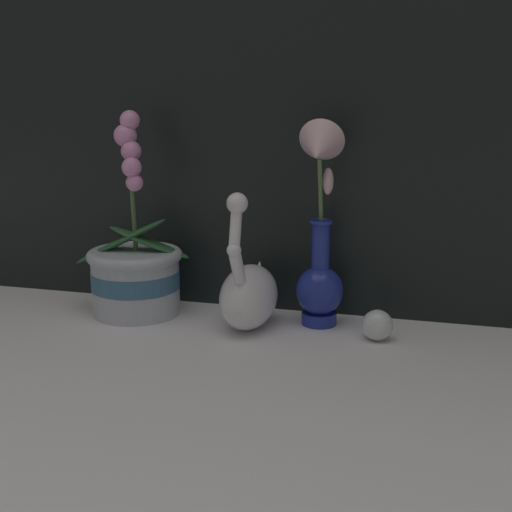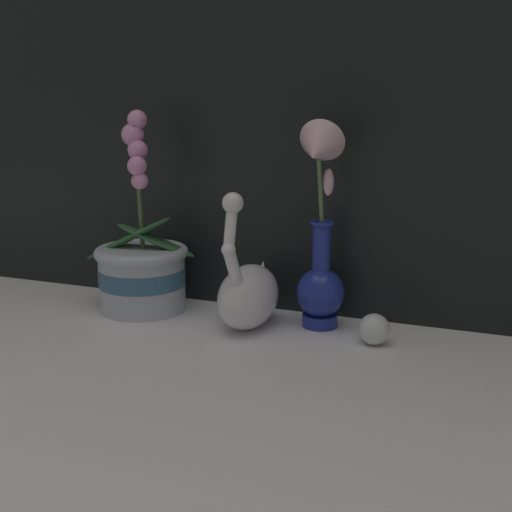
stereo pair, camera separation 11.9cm
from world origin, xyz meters
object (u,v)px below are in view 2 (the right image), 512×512
object	(u,v)px
orchid_potted_plant	(142,267)
swan_figurine	(248,292)
glass_sphere	(374,329)
blue_vase	(320,247)

from	to	relation	value
orchid_potted_plant	swan_figurine	size ratio (longest dim) A/B	1.50
swan_figurine	glass_sphere	xyz separation A→B (m)	(0.22, -0.01, -0.04)
blue_vase	swan_figurine	bearing A→B (deg)	-161.75
orchid_potted_plant	swan_figurine	xyz separation A→B (m)	(0.22, -0.02, -0.02)
orchid_potted_plant	blue_vase	world-z (taller)	orchid_potted_plant
orchid_potted_plant	blue_vase	xyz separation A→B (m)	(0.33, 0.02, 0.06)
blue_vase	glass_sphere	size ratio (longest dim) A/B	6.95
orchid_potted_plant	blue_vase	distance (m)	0.34
glass_sphere	blue_vase	bearing A→B (deg)	157.68
orchid_potted_plant	glass_sphere	bearing A→B (deg)	-3.57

